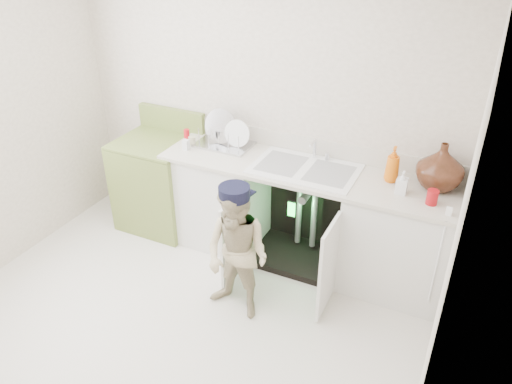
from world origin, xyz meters
TOP-DOWN VIEW (x-y plane):
  - ground at (0.00, 0.00)m, footprint 3.50×3.50m
  - room_shell at (0.00, 0.00)m, footprint 6.00×5.50m
  - counter_run at (0.59, 1.21)m, footprint 2.44×1.02m
  - avocado_stove at (-0.90, 1.18)m, footprint 0.70×0.65m
  - repair_worker at (0.35, 0.38)m, footprint 0.58×0.72m

SIDE VIEW (x-z plane):
  - ground at x=0.00m, z-range 0.00..0.00m
  - avocado_stove at x=-0.90m, z-range -0.10..1.00m
  - counter_run at x=0.59m, z-range -0.15..1.11m
  - repair_worker at x=0.35m, z-range 0.00..1.09m
  - room_shell at x=0.00m, z-range 0.62..1.88m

